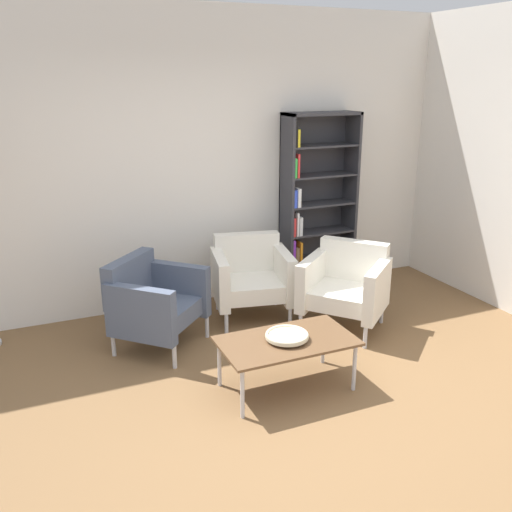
{
  "coord_description": "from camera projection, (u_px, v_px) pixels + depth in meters",
  "views": [
    {
      "loc": [
        -1.55,
        -2.85,
        2.26
      ],
      "look_at": [
        0.06,
        0.84,
        0.95
      ],
      "focal_mm": 39.19,
      "sensor_mm": 36.0,
      "label": 1
    }
  ],
  "objects": [
    {
      "name": "armchair_by_bookshelf",
      "position": [
        153.0,
        301.0,
        4.78
      ],
      "size": [
        0.95,
        0.95,
        0.78
      ],
      "rotation": [
        0.0,
        0.0,
        0.79
      ],
      "color": "#4C566B",
      "rests_on": "ground_plane"
    },
    {
      "name": "plaster_back_panel",
      "position": [
        185.0,
        161.0,
        5.47
      ],
      "size": [
        6.4,
        0.12,
        2.9
      ],
      "primitive_type": "cube",
      "color": "silver",
      "rests_on": "ground_plane"
    },
    {
      "name": "decorative_bowl",
      "position": [
        287.0,
        335.0,
        4.1
      ],
      "size": [
        0.32,
        0.32,
        0.05
      ],
      "color": "beige",
      "rests_on": "coffee_table_low"
    },
    {
      "name": "coffee_table_low",
      "position": [
        287.0,
        344.0,
        4.12
      ],
      "size": [
        1.0,
        0.56,
        0.4
      ],
      "color": "brown",
      "rests_on": "ground_plane"
    },
    {
      "name": "bookshelf_tall",
      "position": [
        313.0,
        207.0,
        5.96
      ],
      "size": [
        0.8,
        0.3,
        1.9
      ],
      "color": "#333338",
      "rests_on": "ground_plane"
    },
    {
      "name": "armchair_corner_red",
      "position": [
        251.0,
        276.0,
        5.37
      ],
      "size": [
        0.83,
        0.78,
        0.78
      ],
      "rotation": [
        0.0,
        0.0,
        -0.21
      ],
      "color": "white",
      "rests_on": "ground_plane"
    },
    {
      "name": "ground_plane",
      "position": [
        298.0,
        426.0,
        3.77
      ],
      "size": [
        8.32,
        8.32,
        0.0
      ],
      "primitive_type": "plane",
      "color": "brown"
    },
    {
      "name": "armchair_near_window",
      "position": [
        346.0,
        285.0,
        5.15
      ],
      "size": [
        0.94,
        0.95,
        0.78
      ],
      "rotation": [
        0.0,
        0.0,
        -0.86
      ],
      "color": "white",
      "rests_on": "ground_plane"
    }
  ]
}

